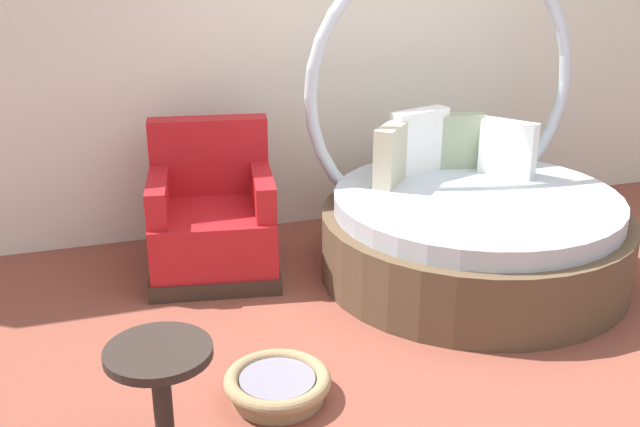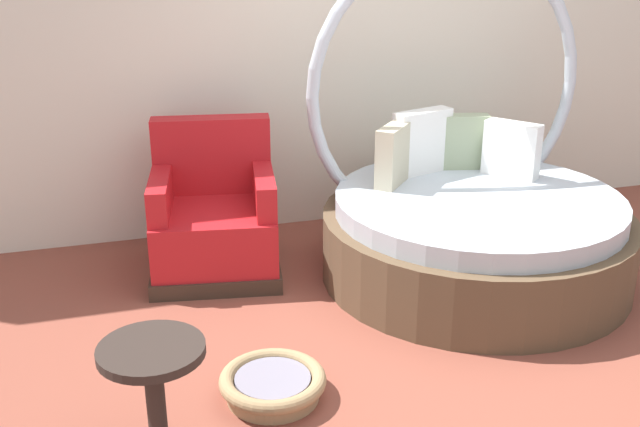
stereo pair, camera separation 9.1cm
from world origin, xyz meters
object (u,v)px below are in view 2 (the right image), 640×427
(side_table, at_px, (153,366))
(pet_basket, at_px, (273,384))
(red_armchair, at_px, (214,220))
(round_daybed, at_px, (471,215))

(side_table, bearing_deg, pet_basket, 24.98)
(red_armchair, distance_m, pet_basket, 1.54)
(pet_basket, relative_size, side_table, 0.98)
(red_armchair, height_order, side_table, red_armchair)
(round_daybed, relative_size, red_armchair, 2.18)
(red_armchair, xyz_separation_m, side_table, (-0.52, -1.77, 0.10))
(red_armchair, relative_size, pet_basket, 1.84)
(round_daybed, distance_m, red_armchair, 1.63)
(pet_basket, bearing_deg, round_daybed, 33.78)
(round_daybed, height_order, red_armchair, round_daybed)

